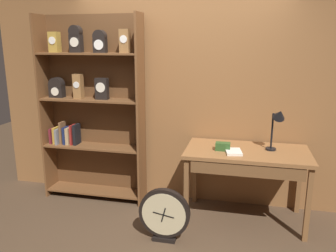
{
  "coord_description": "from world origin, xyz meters",
  "views": [
    {
      "loc": [
        0.77,
        -2.77,
        1.95
      ],
      "look_at": [
        -0.06,
        0.8,
        1.05
      ],
      "focal_mm": 36.19,
      "sensor_mm": 36.0,
      "label": 1
    }
  ],
  "objects": [
    {
      "name": "desk_lamp",
      "position": [
        1.11,
        0.85,
        1.16
      ],
      "size": [
        0.2,
        0.2,
        0.48
      ],
      "color": "black",
      "rests_on": "workbench"
    },
    {
      "name": "workbench",
      "position": [
        0.82,
        0.8,
        0.73
      ],
      "size": [
        1.32,
        0.72,
        0.82
      ],
      "color": "brown",
      "rests_on": "ground"
    },
    {
      "name": "back_wood_panel",
      "position": [
        0.0,
        1.24,
        1.3
      ],
      "size": [
        4.8,
        0.05,
        2.6
      ],
      "primitive_type": "cube",
      "color": "brown",
      "rests_on": "ground"
    },
    {
      "name": "toolbox_small",
      "position": [
        0.56,
        0.76,
        0.86
      ],
      "size": [
        0.16,
        0.09,
        0.08
      ],
      "primitive_type": "cube",
      "color": "#2D5123",
      "rests_on": "workbench"
    },
    {
      "name": "round_clock_large",
      "position": [
        0.04,
        0.21,
        0.28
      ],
      "size": [
        0.52,
        0.11,
        0.56
      ],
      "color": "black",
      "rests_on": "ground"
    },
    {
      "name": "bookshelf",
      "position": [
        -1.1,
        1.01,
        1.19
      ],
      "size": [
        1.28,
        0.3,
        2.28
      ],
      "color": "brown",
      "rests_on": "ground"
    },
    {
      "name": "ground_plane",
      "position": [
        0.0,
        0.0,
        0.0
      ],
      "size": [
        10.0,
        10.0,
        0.0
      ],
      "primitive_type": "plane",
      "color": "#4C3826"
    },
    {
      "name": "open_repair_manual",
      "position": [
        0.68,
        0.7,
        0.83
      ],
      "size": [
        0.2,
        0.24,
        0.02
      ],
      "primitive_type": "cube",
      "rotation": [
        0.0,
        0.0,
        0.18
      ],
      "color": "silver",
      "rests_on": "workbench"
    }
  ]
}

